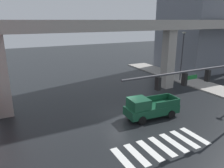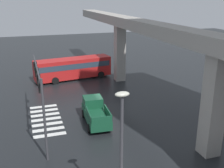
# 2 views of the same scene
# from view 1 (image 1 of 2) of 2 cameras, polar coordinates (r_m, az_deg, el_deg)

# --- Properties ---
(ground_plane) EXTENTS (120.00, 120.00, 0.00)m
(ground_plane) POSITION_cam_1_polar(r_m,az_deg,el_deg) (21.35, 2.11, -7.95)
(ground_plane) COLOR black
(crosswalk_stripes) EXTENTS (7.15, 2.80, 0.01)m
(crosswalk_stripes) POSITION_cam_1_polar(r_m,az_deg,el_deg) (16.78, 13.07, -15.76)
(crosswalk_stripes) COLOR silver
(crosswalk_stripes) RESTS_ON ground
(elevated_overpass) EXTENTS (55.41, 2.25, 8.88)m
(elevated_overpass) POSITION_cam_1_polar(r_m,az_deg,el_deg) (23.75, -3.47, 13.56)
(elevated_overpass) COLOR #9E9991
(elevated_overpass) RESTS_ON ground
(sidewalk_east) EXTENTS (4.00, 36.00, 0.15)m
(sidewalk_east) POSITION_cam_1_polar(r_m,az_deg,el_deg) (32.21, 24.28, -0.75)
(sidewalk_east) COLOR #9E9991
(sidewalk_east) RESTS_ON ground
(pickup_truck) EXTENTS (5.20, 2.32, 2.08)m
(pickup_truck) POSITION_cam_1_polar(r_m,az_deg,el_deg) (20.50, 9.78, -6.26)
(pickup_truck) COLOR #14472D
(pickup_truck) RESTS_ON ground
(traffic_signal_mast) EXTENTS (10.89, 0.32, 6.20)m
(traffic_signal_mast) POSITION_cam_1_polar(r_m,az_deg,el_deg) (16.89, 24.08, 0.73)
(traffic_signal_mast) COLOR #38383D
(traffic_signal_mast) RESTS_ON ground
(street_lamp_mid_block) EXTENTS (0.44, 0.70, 7.24)m
(street_lamp_mid_block) POSITION_cam_1_polar(r_m,az_deg,el_deg) (33.20, 18.13, 8.33)
(street_lamp_mid_block) COLOR #38383D
(street_lamp_mid_block) RESTS_ON ground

